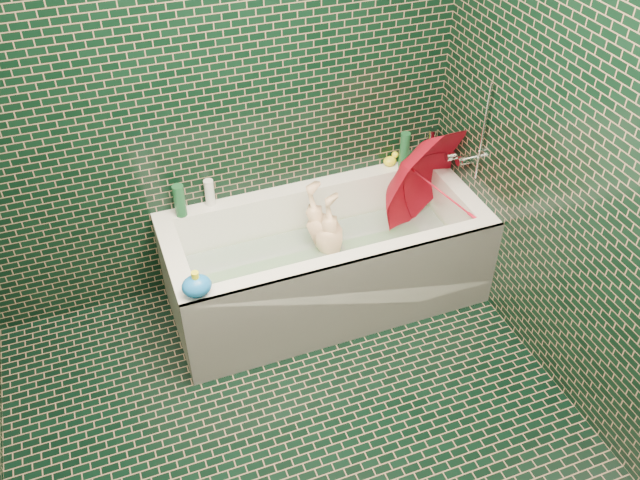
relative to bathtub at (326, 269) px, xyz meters
name	(u,v)px	position (x,y,z in m)	size (l,w,h in m)	color
floor	(314,469)	(-0.45, -1.01, -0.21)	(2.80, 2.80, 0.00)	black
wall_back	(211,79)	(-0.45, 0.39, 1.04)	(2.80, 2.80, 0.00)	black
wall_right	(630,178)	(0.85, -1.01, 1.04)	(2.80, 2.80, 0.00)	black
bathtub	(326,269)	(0.00, 0.00, 0.00)	(1.70, 0.75, 0.55)	white
bath_mat	(325,275)	(0.00, 0.02, -0.06)	(1.35, 0.47, 0.01)	green
water	(325,255)	(0.00, 0.02, 0.09)	(1.48, 0.53, 0.00)	silver
faucet	(468,154)	(0.81, 0.01, 0.56)	(0.18, 0.19, 0.55)	silver
child	(329,247)	(0.04, 0.07, 0.10)	(0.29, 0.19, 0.79)	#E6BA90
umbrella	(441,192)	(0.65, -0.03, 0.38)	(0.64, 0.64, 0.56)	red
soap_bottle_a	(435,161)	(0.80, 0.31, 0.34)	(0.11, 0.11, 0.27)	white
soap_bottle_b	(435,161)	(0.80, 0.31, 0.34)	(0.08, 0.09, 0.19)	#411C6A
soap_bottle_c	(407,162)	(0.65, 0.36, 0.34)	(0.14, 0.14, 0.18)	#164D29
bottle_right_tall	(404,151)	(0.60, 0.32, 0.45)	(0.06, 0.06, 0.22)	#164D29
bottle_right_pump	(431,144)	(0.79, 0.36, 0.43)	(0.05, 0.05, 0.19)	silver
bottle_left_tall	(180,201)	(-0.70, 0.32, 0.43)	(0.06, 0.06, 0.18)	#164D29
bottle_left_short	(210,193)	(-0.53, 0.36, 0.41)	(0.05, 0.05, 0.15)	white
rubber_duck	(391,160)	(0.54, 0.36, 0.38)	(0.10, 0.07, 0.08)	#FFF51A
bath_toy	(197,286)	(-0.75, -0.31, 0.40)	(0.16, 0.14, 0.14)	blue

